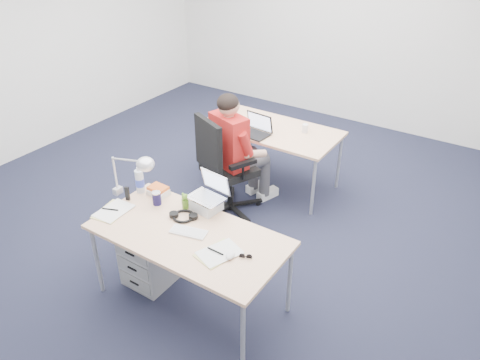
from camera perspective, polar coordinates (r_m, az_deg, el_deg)
name	(u,v)px	position (r m, az deg, el deg)	size (l,w,h in m)	color
floor	(203,222)	(5.13, -4.53, -5.07)	(7.00, 7.00, 0.00)	black
room	(195,67)	(4.36, -5.47, 13.49)	(6.02, 7.02, 2.80)	silver
desk_near	(189,238)	(3.80, -6.29, -7.03)	(1.60, 0.80, 0.73)	#DCA77F
desk_far	(270,132)	(5.51, 3.74, 5.91)	(1.60, 0.80, 0.73)	#DCA77F
office_chair	(227,185)	(5.13, -1.63, -0.64)	(0.95, 0.95, 1.15)	black
seated_person	(240,151)	(5.06, -0.03, 3.54)	(0.56, 0.80, 1.36)	red
drawer_pedestal_near	(153,253)	(4.34, -10.55, -8.76)	(0.40, 0.50, 0.55)	#A9ABAE
drawer_pedestal_far	(229,150)	(5.98, -1.39, 3.70)	(0.40, 0.50, 0.55)	#A9ABAE
silver_laptop	(206,194)	(3.94, -4.18, -1.71)	(0.30, 0.23, 0.31)	silver
wireless_keyboard	(189,232)	(3.77, -6.29, -6.30)	(0.30, 0.12, 0.01)	white
computer_mouse	(230,255)	(3.51, -1.21, -9.13)	(0.07, 0.10, 0.04)	white
headphones	(183,216)	(3.94, -6.90, -4.32)	(0.25, 0.19, 0.04)	black
can_koozie	(157,198)	(4.12, -10.12, -2.19)	(0.07, 0.07, 0.12)	#1A1544
water_bottle	(140,180)	(4.29, -12.14, 0.04)	(0.08, 0.08, 0.25)	silver
bear_figurine	(185,201)	(4.02, -6.71, -2.54)	(0.08, 0.06, 0.15)	#428022
book_stack	(158,191)	(4.26, -9.93, -1.31)	(0.18, 0.13, 0.08)	silver
cordless_phone	(127,194)	(4.23, -13.58, -1.62)	(0.04, 0.02, 0.13)	black
papers_left	(112,211)	(4.14, -15.32, -3.67)	(0.22, 0.31, 0.01)	#D6D07C
papers_right	(218,253)	(3.55, -2.74, -8.91)	(0.22, 0.31, 0.01)	#D6D07C
sunglasses	(246,256)	(3.51, 0.69, -9.31)	(0.10, 0.05, 0.02)	black
desk_lamp	(127,174)	(4.15, -13.63, 0.71)	(0.44, 0.16, 0.50)	silver
dark_laptop	(254,125)	(5.26, 1.68, 6.72)	(0.33, 0.32, 0.24)	black
far_cup	(305,128)	(5.41, 7.94, 6.26)	(0.07, 0.07, 0.10)	white
far_papers	(257,120)	(5.68, 2.05, 7.27)	(0.18, 0.26, 0.01)	white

